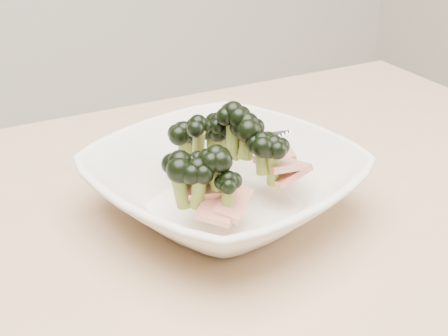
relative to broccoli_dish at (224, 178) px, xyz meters
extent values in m
cube|color=tan|center=(-0.11, -0.07, -0.06)|extent=(1.20, 0.80, 0.04)
cylinder|color=tan|center=(0.44, 0.28, -0.43)|extent=(0.06, 0.06, 0.71)
imported|color=beige|center=(0.00, 0.00, -0.01)|extent=(0.33, 0.33, 0.06)
cylinder|color=olive|center=(0.02, 0.04, 0.02)|extent=(0.02, 0.02, 0.04)
ellipsoid|color=black|center=(0.02, 0.04, 0.04)|extent=(0.03, 0.03, 0.03)
cylinder|color=olive|center=(-0.02, 0.01, 0.04)|extent=(0.02, 0.02, 0.04)
ellipsoid|color=black|center=(-0.02, 0.01, 0.06)|extent=(0.03, 0.03, 0.02)
cylinder|color=olive|center=(-0.01, 0.06, 0.01)|extent=(0.02, 0.02, 0.04)
ellipsoid|color=black|center=(-0.01, 0.06, 0.03)|extent=(0.03, 0.03, 0.03)
cylinder|color=olive|center=(-0.04, -0.03, 0.01)|extent=(0.02, 0.02, 0.04)
ellipsoid|color=black|center=(-0.04, -0.03, 0.04)|extent=(0.03, 0.03, 0.03)
cylinder|color=olive|center=(0.03, 0.00, 0.03)|extent=(0.02, 0.02, 0.03)
ellipsoid|color=black|center=(0.03, 0.00, 0.05)|extent=(0.04, 0.04, 0.03)
cylinder|color=olive|center=(0.03, -0.02, 0.02)|extent=(0.01, 0.02, 0.03)
ellipsoid|color=black|center=(0.03, -0.02, 0.04)|extent=(0.03, 0.03, 0.03)
cylinder|color=olive|center=(0.02, 0.06, 0.01)|extent=(0.02, 0.02, 0.05)
ellipsoid|color=black|center=(0.02, 0.06, 0.04)|extent=(0.04, 0.04, 0.03)
cylinder|color=olive|center=(0.04, 0.04, 0.01)|extent=(0.02, 0.02, 0.04)
ellipsoid|color=black|center=(0.04, 0.04, 0.04)|extent=(0.04, 0.04, 0.03)
cylinder|color=olive|center=(-0.02, -0.05, 0.01)|extent=(0.02, 0.01, 0.03)
ellipsoid|color=black|center=(-0.02, -0.05, 0.03)|extent=(0.03, 0.03, 0.02)
cylinder|color=olive|center=(-0.04, -0.02, 0.02)|extent=(0.01, 0.01, 0.03)
ellipsoid|color=black|center=(-0.04, -0.02, 0.04)|extent=(0.03, 0.03, 0.02)
cylinder|color=olive|center=(0.02, 0.01, 0.04)|extent=(0.02, 0.02, 0.04)
ellipsoid|color=black|center=(0.02, 0.01, 0.06)|extent=(0.04, 0.04, 0.03)
cylinder|color=olive|center=(0.01, 0.04, 0.02)|extent=(0.02, 0.02, 0.03)
ellipsoid|color=black|center=(0.01, 0.04, 0.04)|extent=(0.04, 0.04, 0.03)
cylinder|color=olive|center=(-0.03, -0.03, 0.02)|extent=(0.02, 0.02, 0.04)
ellipsoid|color=black|center=(-0.03, -0.03, 0.05)|extent=(0.03, 0.03, 0.03)
cylinder|color=olive|center=(-0.06, -0.02, 0.01)|extent=(0.02, 0.02, 0.04)
ellipsoid|color=black|center=(-0.06, -0.02, 0.04)|extent=(0.04, 0.04, 0.03)
cylinder|color=olive|center=(-0.02, 0.04, 0.02)|extent=(0.02, 0.01, 0.04)
ellipsoid|color=black|center=(-0.02, 0.04, 0.04)|extent=(0.03, 0.03, 0.03)
cylinder|color=olive|center=(0.01, 0.03, 0.03)|extent=(0.02, 0.01, 0.04)
ellipsoid|color=black|center=(0.01, 0.03, 0.05)|extent=(0.03, 0.03, 0.02)
cylinder|color=olive|center=(0.04, -0.03, 0.02)|extent=(0.02, 0.02, 0.04)
ellipsoid|color=black|center=(0.04, -0.03, 0.04)|extent=(0.03, 0.03, 0.03)
cube|color=maroon|center=(-0.03, -0.02, 0.01)|extent=(0.05, 0.05, 0.02)
cube|color=maroon|center=(0.07, 0.01, 0.01)|extent=(0.04, 0.03, 0.01)
cube|color=maroon|center=(0.05, -0.02, 0.01)|extent=(0.04, 0.05, 0.02)
cube|color=maroon|center=(-0.03, -0.04, 0.00)|extent=(0.06, 0.06, 0.02)
cube|color=maroon|center=(-0.01, -0.05, 0.00)|extent=(0.05, 0.05, 0.02)
cube|color=maroon|center=(0.06, -0.03, 0.00)|extent=(0.04, 0.03, 0.02)
camera|label=1|loc=(-0.26, -0.50, 0.30)|focal=50.00mm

